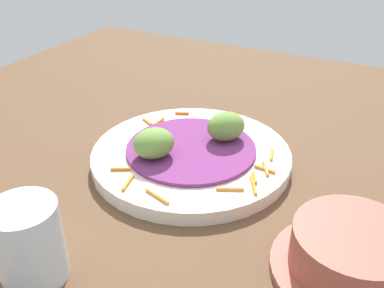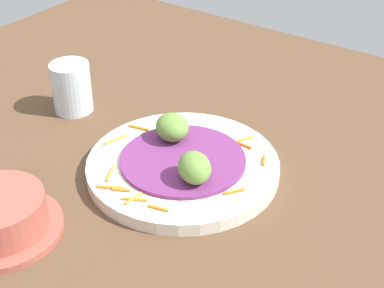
% 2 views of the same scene
% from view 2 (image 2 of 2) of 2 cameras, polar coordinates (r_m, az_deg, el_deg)
% --- Properties ---
extents(table_surface, '(1.10, 1.10, 0.02)m').
position_cam_2_polar(table_surface, '(0.79, -6.11, -3.41)').
color(table_surface, brown).
rests_on(table_surface, ground).
extents(main_plate, '(0.26, 0.26, 0.02)m').
position_cam_2_polar(main_plate, '(0.78, -0.89, -2.22)').
color(main_plate, silver).
rests_on(main_plate, table_surface).
extents(cabbage_bed, '(0.17, 0.17, 0.01)m').
position_cam_2_polar(cabbage_bed, '(0.77, -0.90, -1.53)').
color(cabbage_bed, '#702D6B').
rests_on(cabbage_bed, main_plate).
extents(carrot_garnish, '(0.22, 0.22, 0.00)m').
position_cam_2_polar(carrot_garnish, '(0.76, -3.00, -2.15)').
color(carrot_garnish, orange).
rests_on(carrot_garnish, main_plate).
extents(guac_scoop_left, '(0.06, 0.07, 0.04)m').
position_cam_2_polar(guac_scoop_left, '(0.72, 0.23, -2.32)').
color(guac_scoop_left, olive).
rests_on(guac_scoop_left, cabbage_bed).
extents(guac_scoop_center, '(0.07, 0.07, 0.04)m').
position_cam_2_polar(guac_scoop_center, '(0.80, -1.94, 1.66)').
color(guac_scoop_center, olive).
rests_on(guac_scoop_center, cabbage_bed).
extents(water_glass, '(0.06, 0.06, 0.08)m').
position_cam_2_polar(water_glass, '(0.92, -11.64, 5.43)').
color(water_glass, silver).
rests_on(water_glass, table_surface).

